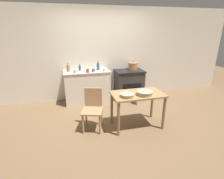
# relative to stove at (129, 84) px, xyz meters

# --- Properties ---
(ground_plane) EXTENTS (14.00, 14.00, 0.00)m
(ground_plane) POSITION_rel_stove_xyz_m (-0.72, -1.27, -0.42)
(ground_plane) COLOR brown
(wall_back) EXTENTS (8.00, 0.07, 2.55)m
(wall_back) POSITION_rel_stove_xyz_m (-0.72, 0.32, 0.86)
(wall_back) COLOR beige
(wall_back) RESTS_ON ground_plane
(counter_cabinet) EXTENTS (1.23, 0.60, 0.89)m
(counter_cabinet) POSITION_rel_stove_xyz_m (-1.23, -0.01, 0.03)
(counter_cabinet) COLOR beige
(counter_cabinet) RESTS_ON ground_plane
(stove) EXTENTS (0.81, 0.60, 0.83)m
(stove) POSITION_rel_stove_xyz_m (0.00, 0.00, 0.00)
(stove) COLOR #2D2B28
(stove) RESTS_ON ground_plane
(work_table) EXTENTS (1.05, 0.61, 0.74)m
(work_table) POSITION_rel_stove_xyz_m (-0.39, -1.58, 0.20)
(work_table) COLOR #997047
(work_table) RESTS_ON ground_plane
(chair) EXTENTS (0.50, 0.50, 0.84)m
(chair) POSITION_rel_stove_xyz_m (-1.29, -1.43, 0.04)
(chair) COLOR #A87F56
(chair) RESTS_ON ground_plane
(flour_sack) EXTENTS (0.29, 0.21, 0.39)m
(flour_sack) POSITION_rel_stove_xyz_m (0.18, -0.51, -0.22)
(flour_sack) COLOR beige
(flour_sack) RESTS_ON ground_plane
(stock_pot) EXTENTS (0.27, 0.27, 0.23)m
(stock_pot) POSITION_rel_stove_xyz_m (0.13, 0.08, 0.52)
(stock_pot) COLOR #B77A47
(stock_pot) RESTS_ON stove
(mixing_bowl_large) EXTENTS (0.26, 0.26, 0.06)m
(mixing_bowl_large) POSITION_rel_stove_xyz_m (-0.66, -1.70, 0.35)
(mixing_bowl_large) COLOR tan
(mixing_bowl_large) RESTS_ON work_table
(mixing_bowl_small) EXTENTS (0.32, 0.32, 0.08)m
(mixing_bowl_small) POSITION_rel_stove_xyz_m (-0.29, -1.69, 0.36)
(mixing_bowl_small) COLOR tan
(mixing_bowl_small) RESTS_ON work_table
(bottle_far_left) EXTENTS (0.08, 0.08, 0.25)m
(bottle_far_left) POSITION_rel_stove_xyz_m (-0.90, 0.02, 0.57)
(bottle_far_left) COLOR #3D5675
(bottle_far_left) RESTS_ON counter_cabinet
(bottle_left) EXTENTS (0.06, 0.06, 0.17)m
(bottle_left) POSITION_rel_stove_xyz_m (-1.39, 0.08, 0.54)
(bottle_left) COLOR #3D5675
(bottle_left) RESTS_ON counter_cabinet
(bottle_mid_left) EXTENTS (0.08, 0.08, 0.23)m
(bottle_mid_left) POSITION_rel_stove_xyz_m (-1.70, 0.05, 0.56)
(bottle_mid_left) COLOR olive
(bottle_mid_left) RESTS_ON counter_cabinet
(cup_center_left) EXTENTS (0.08, 0.08, 0.08)m
(cup_center_left) POSITION_rel_stove_xyz_m (-1.53, -0.17, 0.52)
(cup_center_left) COLOR beige
(cup_center_left) RESTS_ON counter_cabinet
(cup_center) EXTENTS (0.08, 0.08, 0.08)m
(cup_center) POSITION_rel_stove_xyz_m (-0.77, -0.16, 0.52)
(cup_center) COLOR silver
(cup_center) RESTS_ON counter_cabinet
(cup_center_right) EXTENTS (0.08, 0.08, 0.10)m
(cup_center_right) POSITION_rel_stove_xyz_m (-1.22, -0.21, 0.52)
(cup_center_right) COLOR #B74C42
(cup_center_right) RESTS_ON counter_cabinet
(cup_mid_right) EXTENTS (0.08, 0.08, 0.08)m
(cup_mid_right) POSITION_rel_stove_xyz_m (-1.06, -0.16, 0.52)
(cup_mid_right) COLOR #4C6B99
(cup_mid_right) RESTS_ON counter_cabinet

